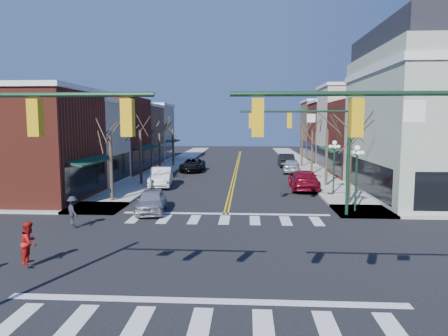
% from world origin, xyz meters
% --- Properties ---
extents(ground, '(160.00, 160.00, 0.00)m').
position_xyz_m(ground, '(0.00, 0.00, 0.00)').
color(ground, black).
rests_on(ground, ground).
extents(sidewalk_left, '(3.50, 70.00, 0.15)m').
position_xyz_m(sidewalk_left, '(-8.75, 20.00, 0.07)').
color(sidewalk_left, '#9E9B93').
rests_on(sidewalk_left, ground).
extents(sidewalk_right, '(3.50, 70.00, 0.15)m').
position_xyz_m(sidewalk_right, '(8.75, 20.00, 0.07)').
color(sidewalk_right, '#9E9B93').
rests_on(sidewalk_right, ground).
extents(bldg_left_brick_a, '(10.00, 8.50, 8.00)m').
position_xyz_m(bldg_left_brick_a, '(-15.50, 11.75, 4.00)').
color(bldg_left_brick_a, maroon).
rests_on(bldg_left_brick_a, ground).
extents(bldg_left_stucco_a, '(10.00, 7.00, 7.50)m').
position_xyz_m(bldg_left_stucco_a, '(-15.50, 19.50, 3.75)').
color(bldg_left_stucco_a, '#BEB49C').
rests_on(bldg_left_stucco_a, ground).
extents(bldg_left_brick_b, '(10.00, 9.00, 8.50)m').
position_xyz_m(bldg_left_brick_b, '(-15.50, 27.50, 4.25)').
color(bldg_left_brick_b, maroon).
rests_on(bldg_left_brick_b, ground).
extents(bldg_left_tan, '(10.00, 7.50, 7.80)m').
position_xyz_m(bldg_left_tan, '(-15.50, 35.75, 3.90)').
color(bldg_left_tan, '#8F6D4E').
rests_on(bldg_left_tan, ground).
extents(bldg_left_stucco_b, '(10.00, 8.00, 8.20)m').
position_xyz_m(bldg_left_stucco_b, '(-15.50, 43.50, 4.10)').
color(bldg_left_stucco_b, '#BEB49C').
rests_on(bldg_left_stucco_b, ground).
extents(bldg_right_brick_a, '(10.00, 8.50, 8.00)m').
position_xyz_m(bldg_right_brick_a, '(15.50, 25.75, 4.00)').
color(bldg_right_brick_a, maroon).
rests_on(bldg_right_brick_a, ground).
extents(bldg_right_stucco, '(10.00, 7.00, 10.00)m').
position_xyz_m(bldg_right_stucco, '(15.50, 33.50, 5.00)').
color(bldg_right_stucco, '#BEB49C').
rests_on(bldg_right_stucco, ground).
extents(bldg_right_brick_b, '(10.00, 8.00, 8.50)m').
position_xyz_m(bldg_right_brick_b, '(15.50, 41.00, 4.25)').
color(bldg_right_brick_b, maroon).
rests_on(bldg_right_brick_b, ground).
extents(bldg_right_tan, '(10.00, 8.00, 9.00)m').
position_xyz_m(bldg_right_tan, '(15.50, 49.00, 4.50)').
color(bldg_right_tan, '#8F6D4E').
rests_on(bldg_right_tan, ground).
extents(victorian_corner, '(12.25, 14.25, 13.30)m').
position_xyz_m(victorian_corner, '(16.50, 14.50, 6.66)').
color(victorian_corner, '#A3B098').
rests_on(victorian_corner, ground).
extents(traffic_mast_near_right, '(6.60, 0.28, 7.20)m').
position_xyz_m(traffic_mast_near_right, '(5.55, -7.40, 4.71)').
color(traffic_mast_near_right, '#14331E').
rests_on(traffic_mast_near_right, ground).
extents(traffic_mast_far_right, '(6.60, 0.28, 7.20)m').
position_xyz_m(traffic_mast_far_right, '(5.55, 7.40, 4.71)').
color(traffic_mast_far_right, '#14331E').
rests_on(traffic_mast_far_right, ground).
extents(lamppost_corner, '(0.36, 0.36, 4.33)m').
position_xyz_m(lamppost_corner, '(8.20, 8.50, 2.96)').
color(lamppost_corner, '#14331E').
rests_on(lamppost_corner, ground).
extents(lamppost_midblock, '(0.36, 0.36, 4.33)m').
position_xyz_m(lamppost_midblock, '(8.20, 15.00, 2.96)').
color(lamppost_midblock, '#14331E').
rests_on(lamppost_midblock, ground).
extents(tree_left_a, '(0.24, 0.24, 4.76)m').
position_xyz_m(tree_left_a, '(-8.40, 11.00, 2.38)').
color(tree_left_a, '#382B21').
rests_on(tree_left_a, ground).
extents(tree_left_b, '(0.24, 0.24, 5.04)m').
position_xyz_m(tree_left_b, '(-8.40, 19.00, 2.52)').
color(tree_left_b, '#382B21').
rests_on(tree_left_b, ground).
extents(tree_left_c, '(0.24, 0.24, 4.55)m').
position_xyz_m(tree_left_c, '(-8.40, 27.00, 2.27)').
color(tree_left_c, '#382B21').
rests_on(tree_left_c, ground).
extents(tree_left_d, '(0.24, 0.24, 4.90)m').
position_xyz_m(tree_left_d, '(-8.40, 35.00, 2.45)').
color(tree_left_d, '#382B21').
rests_on(tree_left_d, ground).
extents(tree_right_a, '(0.24, 0.24, 4.62)m').
position_xyz_m(tree_right_a, '(8.40, 11.00, 2.31)').
color(tree_right_a, '#382B21').
rests_on(tree_right_a, ground).
extents(tree_right_b, '(0.24, 0.24, 5.18)m').
position_xyz_m(tree_right_b, '(8.40, 19.00, 2.59)').
color(tree_right_b, '#382B21').
rests_on(tree_right_b, ground).
extents(tree_right_c, '(0.24, 0.24, 4.83)m').
position_xyz_m(tree_right_c, '(8.40, 27.00, 2.42)').
color(tree_right_c, '#382B21').
rests_on(tree_right_c, ground).
extents(tree_right_d, '(0.24, 0.24, 4.97)m').
position_xyz_m(tree_right_d, '(8.40, 35.00, 2.48)').
color(tree_right_d, '#382B21').
rests_on(tree_right_d, ground).
extents(car_left_near, '(2.27, 4.55, 1.49)m').
position_xyz_m(car_left_near, '(-4.80, 8.00, 0.74)').
color(car_left_near, '#B2B2B7').
rests_on(car_left_near, ground).
extents(car_left_mid, '(2.46, 5.40, 1.72)m').
position_xyz_m(car_left_mid, '(-6.40, 18.27, 0.86)').
color(car_left_mid, white).
rests_on(car_left_mid, ground).
extents(car_left_far, '(2.57, 5.49, 1.52)m').
position_xyz_m(car_left_far, '(-5.07, 29.48, 0.76)').
color(car_left_far, black).
rests_on(car_left_far, ground).
extents(car_right_near, '(2.58, 5.88, 1.68)m').
position_xyz_m(car_right_near, '(6.19, 17.31, 0.84)').
color(car_right_near, maroon).
rests_on(car_right_near, ground).
extents(car_right_mid, '(2.49, 4.97, 1.63)m').
position_xyz_m(car_right_mid, '(6.40, 28.85, 0.81)').
color(car_right_mid, silver).
rests_on(car_right_mid, ground).
extents(car_right_far, '(1.84, 5.21, 1.71)m').
position_xyz_m(car_right_far, '(6.40, 35.36, 0.86)').
color(car_right_far, black).
rests_on(car_right_far, ground).
extents(pedestrian_red_b, '(0.73, 0.89, 1.70)m').
position_xyz_m(pedestrian_red_b, '(-7.30, -1.94, 1.00)').
color(pedestrian_red_b, red).
rests_on(pedestrian_red_b, sidewalk_left).
extents(pedestrian_dark_b, '(1.16, 1.18, 1.62)m').
position_xyz_m(pedestrian_dark_b, '(-8.11, 3.86, 0.96)').
color(pedestrian_dark_b, black).
rests_on(pedestrian_dark_b, sidewalk_left).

